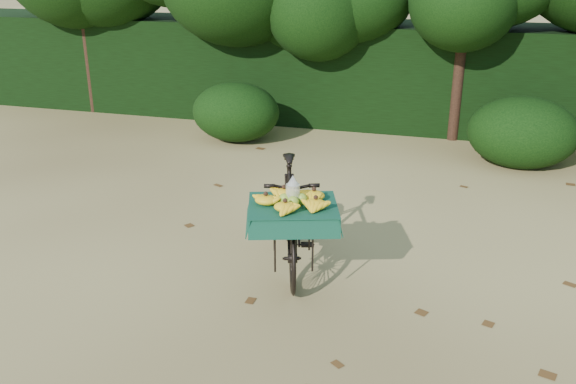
% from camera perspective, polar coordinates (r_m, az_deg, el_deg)
% --- Properties ---
extents(ground, '(80.00, 80.00, 0.00)m').
position_cam_1_polar(ground, '(5.80, 8.05, -9.22)').
color(ground, '#D2BE70').
rests_on(ground, ground).
extents(vendor_bicycle, '(1.17, 1.92, 1.08)m').
position_cam_1_polar(vendor_bicycle, '(5.97, 0.22, -2.17)').
color(vendor_bicycle, black).
rests_on(vendor_bicycle, ground).
extents(hedge_backdrop, '(26.00, 1.80, 1.80)m').
position_cam_1_polar(hedge_backdrop, '(11.47, 13.17, 10.52)').
color(hedge_backdrop, black).
rests_on(hedge_backdrop, ground).
extents(tree_row, '(14.50, 2.00, 4.00)m').
position_cam_1_polar(tree_row, '(10.60, 9.73, 15.93)').
color(tree_row, black).
rests_on(tree_row, ground).
extents(bush_clumps, '(8.80, 1.70, 0.90)m').
position_cam_1_polar(bush_clumps, '(9.60, 15.10, 5.56)').
color(bush_clumps, black).
rests_on(bush_clumps, ground).
extents(leaf_litter, '(7.00, 7.30, 0.01)m').
position_cam_1_polar(leaf_litter, '(6.37, 8.95, -6.31)').
color(leaf_litter, '#553516').
rests_on(leaf_litter, ground).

